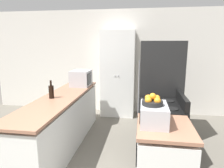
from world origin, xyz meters
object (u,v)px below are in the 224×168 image
Objects in this scene: pantry_cabinet at (118,74)px; fruit_bowl at (153,101)px; refrigerator at (160,91)px; microwave at (81,78)px; toaster_oven at (154,114)px; stove at (160,133)px; wine_bottle at (51,91)px.

pantry_cabinet is 2.78m from fruit_bowl.
refrigerator reaches higher than fruit_bowl.
microwave reaches higher than toaster_oven.
refrigerator is 1.62m from microwave.
fruit_bowl is at bearing -53.01° from microwave.
pantry_cabinet is 2.21m from stove.
refrigerator is at bearing 22.58° from wine_bottle.
fruit_bowl is (-0.16, -0.73, 0.71)m from stove.
pantry_cabinet is 1.14× the size of refrigerator.
fruit_bowl is at bearing -75.07° from pantry_cabinet.
pantry_cabinet is at bearing 105.36° from toaster_oven.
wine_bottle is 1.77m from fruit_bowl.
refrigerator is 4.10× the size of toaster_oven.
microwave is at bearing 79.92° from wine_bottle.
pantry_cabinet is 2.05m from wine_bottle.
toaster_oven is at bearing -96.93° from refrigerator.
toaster_oven is at bearing -52.46° from microwave.
toaster_oven is at bearing -101.53° from stove.
pantry_cabinet is 9.20× the size of fruit_bowl.
stove is 2.29× the size of microwave.
wine_bottle is 1.77m from toaster_oven.
pantry_cabinet is at bearing 129.15° from refrigerator.
wine_bottle is at bearing -100.08° from microwave.
wine_bottle is at bearing -157.42° from refrigerator.
stove is 0.92m from toaster_oven.
pantry_cabinet is 7.06× the size of wine_bottle.
wine_bottle is at bearing 153.10° from toaster_oven.
microwave reaches higher than stove.
stove is at bearing -2.79° from wine_bottle.
refrigerator reaches higher than stove.
toaster_oven is 1.96× the size of fruit_bowl.
fruit_bowl is at bearing -97.53° from refrigerator.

